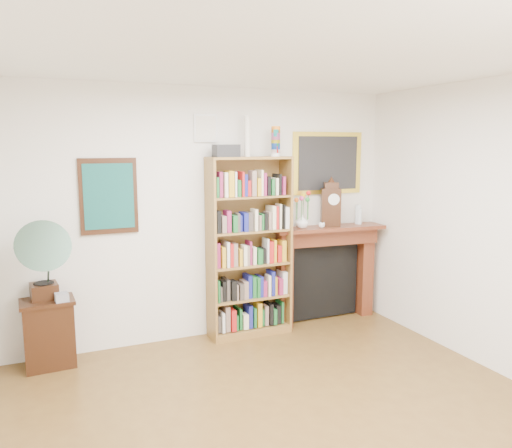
{
  "coord_description": "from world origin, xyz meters",
  "views": [
    {
      "loc": [
        -1.68,
        -2.8,
        2.17
      ],
      "look_at": [
        0.22,
        1.6,
        1.41
      ],
      "focal_mm": 35.0,
      "sensor_mm": 36.0,
      "label": 1
    }
  ],
  "objects_px": {
    "cd_stack": "(62,297)",
    "bottle_left": "(358,214)",
    "teacup": "(322,225)",
    "gramophone": "(42,256)",
    "bottle_right": "(359,216)",
    "bookshelf": "(249,237)",
    "fireplace": "(325,264)",
    "flower_vase": "(302,221)",
    "mantel_clock": "(331,205)",
    "side_cabinet": "(49,333)"
  },
  "relations": [
    {
      "from": "cd_stack",
      "to": "bottle_left",
      "type": "height_order",
      "value": "bottle_left"
    },
    {
      "from": "teacup",
      "to": "cd_stack",
      "type": "bearing_deg",
      "value": -178.1
    },
    {
      "from": "gramophone",
      "to": "cd_stack",
      "type": "distance_m",
      "value": 0.44
    },
    {
      "from": "teacup",
      "to": "bottle_right",
      "type": "bearing_deg",
      "value": 4.36
    },
    {
      "from": "bookshelf",
      "to": "fireplace",
      "type": "relative_size",
      "value": 1.64
    },
    {
      "from": "gramophone",
      "to": "cd_stack",
      "type": "xyz_separation_m",
      "value": [
        0.15,
        -0.03,
        -0.42
      ]
    },
    {
      "from": "bottle_left",
      "to": "bottle_right",
      "type": "distance_m",
      "value": 0.03
    },
    {
      "from": "bookshelf",
      "to": "flower_vase",
      "type": "xyz_separation_m",
      "value": [
        0.7,
        0.05,
        0.13
      ]
    },
    {
      "from": "bookshelf",
      "to": "mantel_clock",
      "type": "bearing_deg",
      "value": 0.85
    },
    {
      "from": "gramophone",
      "to": "mantel_clock",
      "type": "distance_m",
      "value": 3.25
    },
    {
      "from": "cd_stack",
      "to": "bottle_right",
      "type": "relative_size",
      "value": 0.6
    },
    {
      "from": "bookshelf",
      "to": "side_cabinet",
      "type": "bearing_deg",
      "value": -179.85
    },
    {
      "from": "bottle_right",
      "to": "side_cabinet",
      "type": "bearing_deg",
      "value": -179.39
    },
    {
      "from": "side_cabinet",
      "to": "bottle_left",
      "type": "relative_size",
      "value": 2.83
    },
    {
      "from": "cd_stack",
      "to": "mantel_clock",
      "type": "height_order",
      "value": "mantel_clock"
    },
    {
      "from": "bookshelf",
      "to": "cd_stack",
      "type": "bearing_deg",
      "value": -176.91
    },
    {
      "from": "side_cabinet",
      "to": "mantel_clock",
      "type": "bearing_deg",
      "value": -2.01
    },
    {
      "from": "teacup",
      "to": "bottle_left",
      "type": "bearing_deg",
      "value": 6.97
    },
    {
      "from": "bottle_left",
      "to": "side_cabinet",
      "type": "bearing_deg",
      "value": -178.99
    },
    {
      "from": "side_cabinet",
      "to": "fireplace",
      "type": "xyz_separation_m",
      "value": [
        3.19,
        0.1,
        0.36
      ]
    },
    {
      "from": "bookshelf",
      "to": "bottle_left",
      "type": "distance_m",
      "value": 1.5
    },
    {
      "from": "gramophone",
      "to": "bottle_left",
      "type": "distance_m",
      "value": 3.66
    },
    {
      "from": "bookshelf",
      "to": "gramophone",
      "type": "relative_size",
      "value": 2.91
    },
    {
      "from": "fireplace",
      "to": "teacup",
      "type": "bearing_deg",
      "value": -135.42
    },
    {
      "from": "teacup",
      "to": "bottle_right",
      "type": "distance_m",
      "value": 0.57
    },
    {
      "from": "side_cabinet",
      "to": "mantel_clock",
      "type": "distance_m",
      "value": 3.4
    },
    {
      "from": "side_cabinet",
      "to": "bottle_left",
      "type": "bearing_deg",
      "value": -1.58
    },
    {
      "from": "mantel_clock",
      "to": "teacup",
      "type": "distance_m",
      "value": 0.27
    },
    {
      "from": "fireplace",
      "to": "teacup",
      "type": "xyz_separation_m",
      "value": [
        -0.12,
        -0.1,
        0.52
      ]
    },
    {
      "from": "mantel_clock",
      "to": "bottle_right",
      "type": "height_order",
      "value": "mantel_clock"
    },
    {
      "from": "bookshelf",
      "to": "flower_vase",
      "type": "relative_size",
      "value": 14.72
    },
    {
      "from": "teacup",
      "to": "bottle_right",
      "type": "relative_size",
      "value": 0.38
    },
    {
      "from": "bookshelf",
      "to": "mantel_clock",
      "type": "xyz_separation_m",
      "value": [
        1.07,
        0.02,
        0.31
      ]
    },
    {
      "from": "bookshelf",
      "to": "teacup",
      "type": "relative_size",
      "value": 30.65
    },
    {
      "from": "flower_vase",
      "to": "teacup",
      "type": "distance_m",
      "value": 0.25
    },
    {
      "from": "mantel_clock",
      "to": "side_cabinet",
      "type": "bearing_deg",
      "value": -157.1
    },
    {
      "from": "bottle_right",
      "to": "cd_stack",
      "type": "bearing_deg",
      "value": -177.7
    },
    {
      "from": "gramophone",
      "to": "mantel_clock",
      "type": "relative_size",
      "value": 1.51
    },
    {
      "from": "fireplace",
      "to": "cd_stack",
      "type": "height_order",
      "value": "fireplace"
    },
    {
      "from": "side_cabinet",
      "to": "teacup",
      "type": "xyz_separation_m",
      "value": [
        3.07,
        -0.0,
        0.88
      ]
    },
    {
      "from": "side_cabinet",
      "to": "teacup",
      "type": "relative_size",
      "value": 8.86
    },
    {
      "from": "bottle_right",
      "to": "flower_vase",
      "type": "bearing_deg",
      "value": 178.54
    },
    {
      "from": "bookshelf",
      "to": "teacup",
      "type": "xyz_separation_m",
      "value": [
        0.93,
        -0.02,
        0.08
      ]
    },
    {
      "from": "gramophone",
      "to": "teacup",
      "type": "xyz_separation_m",
      "value": [
        3.09,
        0.07,
        0.09
      ]
    },
    {
      "from": "side_cabinet",
      "to": "bottle_right",
      "type": "bearing_deg",
      "value": -1.98
    },
    {
      "from": "gramophone",
      "to": "flower_vase",
      "type": "xyz_separation_m",
      "value": [
        2.86,
        0.14,
        0.14
      ]
    },
    {
      "from": "teacup",
      "to": "gramophone",
      "type": "bearing_deg",
      "value": -178.67
    },
    {
      "from": "fireplace",
      "to": "mantel_clock",
      "type": "height_order",
      "value": "mantel_clock"
    },
    {
      "from": "side_cabinet",
      "to": "bookshelf",
      "type": "bearing_deg",
      "value": -2.25
    },
    {
      "from": "teacup",
      "to": "bottle_left",
      "type": "xyz_separation_m",
      "value": [
        0.56,
        0.07,
        0.09
      ]
    }
  ]
}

